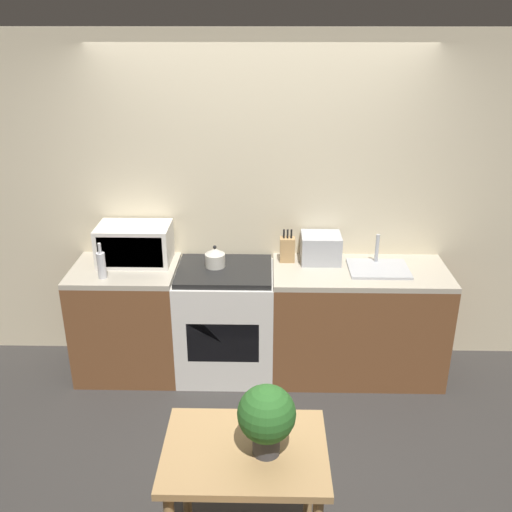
{
  "coord_description": "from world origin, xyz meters",
  "views": [
    {
      "loc": [
        0.06,
        -3.08,
        2.69
      ],
      "look_at": [
        -0.02,
        0.75,
        1.05
      ],
      "focal_mm": 40.0,
      "sensor_mm": 36.0,
      "label": 1
    }
  ],
  "objects_px": {
    "kettle": "(215,257)",
    "dining_table": "(245,466)",
    "microwave": "(135,244)",
    "toaster_oven": "(321,248)",
    "stove_range": "(226,321)",
    "bottle": "(101,265)"
  },
  "relations": [
    {
      "from": "stove_range",
      "to": "kettle",
      "type": "relative_size",
      "value": 5.22
    },
    {
      "from": "kettle",
      "to": "stove_range",
      "type": "bearing_deg",
      "value": -31.49
    },
    {
      "from": "toaster_oven",
      "to": "kettle",
      "type": "bearing_deg",
      "value": -171.94
    },
    {
      "from": "kettle",
      "to": "toaster_oven",
      "type": "relative_size",
      "value": 0.57
    },
    {
      "from": "bottle",
      "to": "dining_table",
      "type": "bearing_deg",
      "value": -54.78
    },
    {
      "from": "microwave",
      "to": "bottle",
      "type": "bearing_deg",
      "value": -122.02
    },
    {
      "from": "dining_table",
      "to": "toaster_oven",
      "type": "bearing_deg",
      "value": 74.77
    },
    {
      "from": "microwave",
      "to": "bottle",
      "type": "xyz_separation_m",
      "value": [
        -0.18,
        -0.29,
        -0.04
      ]
    },
    {
      "from": "bottle",
      "to": "kettle",
      "type": "bearing_deg",
      "value": 15.38
    },
    {
      "from": "bottle",
      "to": "stove_range",
      "type": "bearing_deg",
      "value": 11.37
    },
    {
      "from": "kettle",
      "to": "dining_table",
      "type": "bearing_deg",
      "value": -80.59
    },
    {
      "from": "bottle",
      "to": "toaster_oven",
      "type": "relative_size",
      "value": 0.9
    },
    {
      "from": "kettle",
      "to": "microwave",
      "type": "xyz_separation_m",
      "value": [
        -0.62,
        0.07,
        0.08
      ]
    },
    {
      "from": "kettle",
      "to": "dining_table",
      "type": "distance_m",
      "value": 1.84
    },
    {
      "from": "kettle",
      "to": "bottle",
      "type": "distance_m",
      "value": 0.84
    },
    {
      "from": "stove_range",
      "to": "kettle",
      "type": "distance_m",
      "value": 0.53
    },
    {
      "from": "toaster_oven",
      "to": "dining_table",
      "type": "bearing_deg",
      "value": -105.23
    },
    {
      "from": "microwave",
      "to": "toaster_oven",
      "type": "bearing_deg",
      "value": 1.78
    },
    {
      "from": "kettle",
      "to": "dining_table",
      "type": "xyz_separation_m",
      "value": [
        0.3,
        -1.78,
        -0.36
      ]
    },
    {
      "from": "kettle",
      "to": "bottle",
      "type": "height_order",
      "value": "bottle"
    },
    {
      "from": "stove_range",
      "to": "kettle",
      "type": "height_order",
      "value": "kettle"
    },
    {
      "from": "stove_range",
      "to": "toaster_oven",
      "type": "distance_m",
      "value": 0.94
    }
  ]
}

